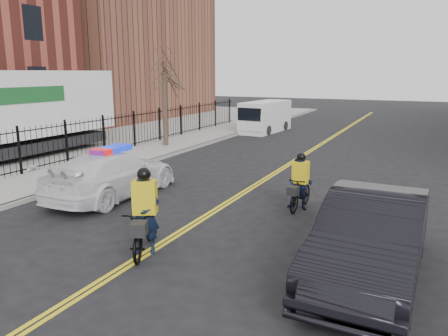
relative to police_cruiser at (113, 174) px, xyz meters
name	(u,v)px	position (x,y,z in m)	size (l,w,h in m)	color
ground	(200,220)	(3.86, -0.92, -0.78)	(120.00, 120.00, 0.00)	black
center_line_left	(283,167)	(3.78, 7.08, -0.78)	(0.10, 60.00, 0.01)	yellow
center_line_right	(287,167)	(3.94, 7.08, -0.78)	(0.10, 60.00, 0.01)	yellow
sidewalk	(147,152)	(-3.64, 7.08, -0.71)	(3.00, 60.00, 0.15)	gray
curb	(171,155)	(-2.14, 7.08, -0.71)	(0.20, 60.00, 0.15)	gray
iron_fence	(123,133)	(-5.14, 7.08, 0.22)	(0.12, 28.00, 2.00)	black
lot_pad	(7,140)	(-14.14, 7.08, -0.77)	(18.00, 60.00, 0.02)	gray
warehouse_far	(108,42)	(-19.14, 23.08, 6.22)	(14.00, 18.00, 14.00)	brown
street_tree	(164,84)	(-3.74, 9.08, 2.75)	(3.20, 3.20, 4.80)	#3C2C23
police_cruiser	(113,174)	(0.00, 0.00, 0.00)	(2.21, 5.37, 1.71)	white
dark_sedan	(372,237)	(8.74, -2.56, 0.11)	(1.88, 5.40, 1.78)	black
cargo_van	(264,117)	(-1.08, 17.73, 0.26)	(2.29, 5.25, 2.14)	white
cyclist_near	(146,224)	(3.81, -3.45, -0.07)	(1.52, 2.20, 2.05)	black
cyclist_far	(300,187)	(6.15, 1.35, -0.08)	(0.84, 1.79, 1.79)	black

